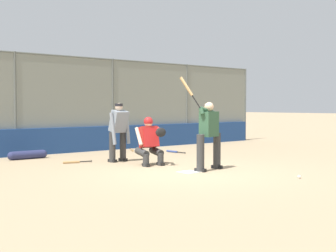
{
  "coord_description": "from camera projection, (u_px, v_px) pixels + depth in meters",
  "views": [
    {
      "loc": [
        7.35,
        8.11,
        1.56
      ],
      "look_at": [
        -0.18,
        -1.0,
        1.05
      ],
      "focal_mm": 50.0,
      "sensor_mm": 36.0,
      "label": 1
    }
  ],
  "objects": [
    {
      "name": "catcher_behind_plate",
      "position": [
        150.0,
        140.0,
        12.24
      ],
      "size": [
        0.69,
        0.83,
        1.27
      ],
      "rotation": [
        0.0,
        0.0,
        -0.13
      ],
      "color": "#333333",
      "rests_on": "ground_plane"
    },
    {
      "name": "padding_wall",
      "position": [
        69.0,
        140.0,
        15.54
      ],
      "size": [
        17.45,
        0.18,
        0.85
      ],
      "primitive_type": "cube",
      "color": "navy",
      "rests_on": "ground_plane"
    },
    {
      "name": "spare_bat_near_backstop",
      "position": [
        74.0,
        162.0,
        12.7
      ],
      "size": [
        0.79,
        0.24,
        0.07
      ],
      "rotation": [
        0.0,
        0.0,
        6.05
      ],
      "color": "black",
      "rests_on": "ground_plane"
    },
    {
      "name": "baseball_loose",
      "position": [
        299.0,
        177.0,
        10.05
      ],
      "size": [
        0.07,
        0.07,
        0.07
      ],
      "primitive_type": "sphere",
      "color": "white",
      "rests_on": "ground_plane"
    },
    {
      "name": "home_plate_marker",
      "position": [
        189.0,
        172.0,
        10.99
      ],
      "size": [
        0.43,
        0.43,
        0.01
      ],
      "primitive_type": "cube",
      "color": "white",
      "rests_on": "ground_plane"
    },
    {
      "name": "equipment_bag_dugout_side",
      "position": [
        28.0,
        155.0,
        13.7
      ],
      "size": [
        1.2,
        0.25,
        0.25
      ],
      "color": "navy",
      "rests_on": "ground_plane"
    },
    {
      "name": "umpire_home",
      "position": [
        119.0,
        130.0,
        13.0
      ],
      "size": [
        0.66,
        0.44,
        1.64
      ],
      "rotation": [
        0.0,
        0.0,
        0.11
      ],
      "color": "#333333",
      "rests_on": "ground_plane"
    },
    {
      "name": "ground_plane",
      "position": [
        189.0,
        172.0,
        10.99
      ],
      "size": [
        160.0,
        160.0,
        0.0
      ],
      "primitive_type": "plane",
      "color": "tan"
    },
    {
      "name": "spare_bat_third_base_side",
      "position": [
        173.0,
        152.0,
        15.58
      ],
      "size": [
        0.08,
        0.92,
        0.07
      ],
      "rotation": [
        0.0,
        0.0,
        4.73
      ],
      "color": "black",
      "rests_on": "ground_plane"
    },
    {
      "name": "backstop_fence",
      "position": [
        68.0,
        101.0,
        15.56
      ],
      "size": [
        17.89,
        0.08,
        3.24
      ],
      "color": "#515651",
      "rests_on": "ground_plane"
    },
    {
      "name": "batter_at_plate",
      "position": [
        209.0,
        133.0,
        11.31
      ],
      "size": [
        1.14,
        0.58,
        2.25
      ],
      "rotation": [
        0.0,
        0.0,
        0.22
      ],
      "color": "#333333",
      "rests_on": "ground_plane"
    },
    {
      "name": "spare_bat_by_padding",
      "position": [
        132.0,
        150.0,
        16.24
      ],
      "size": [
        0.47,
        0.8,
        0.07
      ],
      "rotation": [
        0.0,
        0.0,
        1.07
      ],
      "color": "black",
      "rests_on": "ground_plane"
    }
  ]
}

